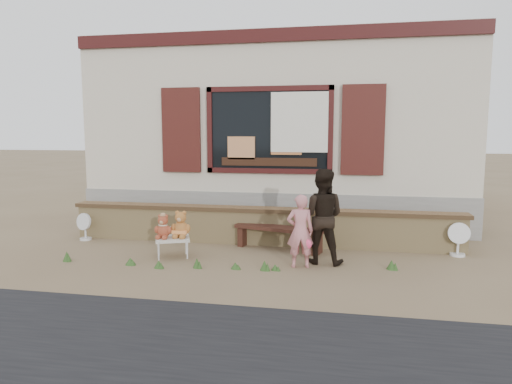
% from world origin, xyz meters
% --- Properties ---
extents(ground, '(80.00, 80.00, 0.00)m').
position_xyz_m(ground, '(0.00, 0.00, 0.00)').
color(ground, brown).
rests_on(ground, ground).
extents(shopfront, '(8.04, 5.13, 4.00)m').
position_xyz_m(shopfront, '(0.00, 4.49, 2.00)').
color(shopfront, '#C0B19B').
rests_on(shopfront, ground).
extents(brick_wall, '(7.10, 0.36, 0.67)m').
position_xyz_m(brick_wall, '(0.00, 1.00, 0.34)').
color(brick_wall, tan).
rests_on(brick_wall, ground).
extents(bench, '(1.60, 0.74, 0.40)m').
position_xyz_m(bench, '(0.39, 0.66, 0.29)').
color(bench, black).
rests_on(bench, ground).
extents(folding_chair, '(0.67, 0.63, 0.33)m').
position_xyz_m(folding_chair, '(-1.23, -0.13, 0.29)').
color(folding_chair, beige).
rests_on(folding_chair, ground).
extents(teddy_bear_left, '(0.36, 0.34, 0.39)m').
position_xyz_m(teddy_bear_left, '(-1.36, -0.19, 0.52)').
color(teddy_bear_left, brown).
rests_on(teddy_bear_left, folding_chair).
extents(teddy_bear_right, '(0.41, 0.38, 0.44)m').
position_xyz_m(teddy_bear_right, '(-1.10, -0.08, 0.55)').
color(teddy_bear_right, '#935A28').
rests_on(teddy_bear_right, folding_chair).
extents(child, '(0.45, 0.34, 1.10)m').
position_xyz_m(child, '(0.84, -0.30, 0.55)').
color(child, pink).
rests_on(child, ground).
extents(adult, '(0.77, 0.63, 1.46)m').
position_xyz_m(adult, '(1.14, -0.01, 0.73)').
color(adult, black).
rests_on(adult, ground).
extents(fan_left, '(0.33, 0.22, 0.51)m').
position_xyz_m(fan_left, '(-3.28, 0.69, 0.26)').
color(fan_left, silver).
rests_on(fan_left, ground).
extents(fan_right, '(0.35, 0.24, 0.56)m').
position_xyz_m(fan_right, '(3.32, 0.80, 0.28)').
color(fan_right, white).
rests_on(fan_right, ground).
extents(grass_tufts, '(5.10, 0.71, 0.16)m').
position_xyz_m(grass_tufts, '(-0.46, -0.56, 0.06)').
color(grass_tufts, '#2E5020').
rests_on(grass_tufts, ground).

